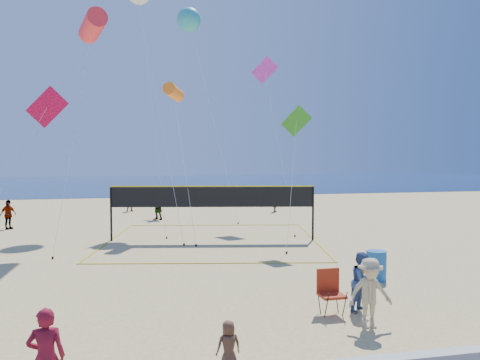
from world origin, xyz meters
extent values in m
plane|color=#D8BD7A|center=(0.00, 0.00, 0.00)|extent=(120.00, 120.00, 0.00)
cube|color=navy|center=(0.00, 62.00, 0.01)|extent=(140.00, 50.00, 0.03)
imported|color=maroon|center=(-3.54, -2.32, 0.84)|extent=(0.63, 0.42, 1.68)
imported|color=brown|center=(-0.60, -2.93, 1.02)|extent=(0.45, 0.32, 0.85)
imported|color=#344C83|center=(3.81, 1.03, 0.80)|extent=(0.98, 0.93, 1.59)
imported|color=tan|center=(3.41, -0.14, 0.85)|extent=(1.13, 0.69, 1.70)
imported|color=gray|center=(-9.31, 18.09, 0.83)|extent=(0.93, 1.01, 1.66)
imported|color=gray|center=(-0.86, 20.34, 0.89)|extent=(1.47, 1.60, 1.78)
imported|color=gray|center=(7.83, 22.89, 0.76)|extent=(0.41, 0.58, 1.53)
imported|color=gray|center=(-2.65, 25.23, 0.75)|extent=(0.86, 0.76, 1.50)
imported|color=gray|center=(6.57, 27.98, 0.76)|extent=(0.86, 1.12, 1.53)
cube|color=#9B2611|center=(2.87, 0.90, 0.52)|extent=(0.64, 0.59, 0.07)
cube|color=#9B2611|center=(2.87, 1.15, 0.86)|extent=(0.63, 0.07, 0.63)
cylinder|color=black|center=(2.63, 0.66, 0.29)|extent=(0.03, 0.32, 0.82)
cylinder|color=black|center=(2.62, 1.12, 0.29)|extent=(0.03, 0.32, 0.82)
cylinder|color=black|center=(3.13, 0.67, 0.29)|extent=(0.03, 0.32, 0.82)
cylinder|color=black|center=(3.12, 1.13, 0.29)|extent=(0.03, 0.32, 0.82)
cylinder|color=#1858A1|center=(5.70, 3.79, 0.49)|extent=(0.74, 0.74, 0.99)
cylinder|color=black|center=(-3.38, 13.12, 1.32)|extent=(0.10, 0.10, 2.64)
cylinder|color=black|center=(6.33, 11.27, 1.32)|extent=(0.10, 0.10, 2.64)
cube|color=black|center=(1.47, 12.20, 2.14)|extent=(9.72, 1.87, 0.99)
cube|color=gold|center=(1.47, 12.20, 2.67)|extent=(9.72, 1.88, 0.06)
cube|color=gold|center=(0.55, 7.34, 0.01)|extent=(9.92, 1.94, 0.02)
cube|color=gold|center=(2.40, 17.05, 0.01)|extent=(9.92, 1.94, 0.02)
cylinder|color=#F52B34|center=(-4.14, 13.57, 10.44)|extent=(1.60, 2.51, 1.27)
cylinder|color=silver|center=(-4.80, 11.50, 5.25)|extent=(1.35, 4.15, 10.40)
cylinder|color=black|center=(-5.47, 9.44, 0.05)|extent=(0.08, 0.08, 0.10)
cylinder|color=silver|center=(-1.11, 13.67, 6.97)|extent=(2.20, 4.97, 13.84)
cylinder|color=black|center=(-0.03, 11.19, 0.05)|extent=(0.08, 0.08, 0.10)
cylinder|color=orange|center=(-0.13, 15.55, 7.63)|extent=(1.30, 1.80, 0.91)
cylinder|color=silver|center=(0.18, 13.21, 3.84)|extent=(0.65, 4.71, 7.59)
cylinder|color=black|center=(0.50, 10.86, 0.05)|extent=(0.08, 0.08, 0.10)
cube|color=#C30938|center=(-5.72, 10.44, 6.18)|extent=(1.75, 0.32, 1.74)
cylinder|color=silver|center=(-6.74, 7.67, 3.12)|extent=(2.04, 5.55, 6.14)
cube|color=#319320|center=(5.14, 10.39, 5.77)|extent=(1.29, 0.78, 1.47)
cylinder|color=silver|center=(4.60, 9.40, 2.91)|extent=(1.10, 2.00, 5.73)
cylinder|color=black|center=(4.06, 8.41, 0.05)|extent=(0.08, 0.08, 0.10)
cube|color=#DE37C5|center=(5.83, 18.59, 9.60)|extent=(1.61, 0.68, 1.72)
cylinder|color=silver|center=(5.80, 15.44, 4.82)|extent=(0.09, 6.31, 9.55)
cylinder|color=black|center=(5.76, 12.29, 0.05)|extent=(0.08, 0.08, 0.10)
cylinder|color=silver|center=(-1.31, 17.17, 7.44)|extent=(1.22, 8.10, 14.78)
cylinder|color=black|center=(-0.71, 13.13, 0.05)|extent=(0.08, 0.08, 0.10)
sphere|color=#2EA4B4|center=(1.17, 19.76, 12.78)|extent=(1.75, 1.75, 1.51)
cylinder|color=silver|center=(2.51, 18.53, 6.42)|extent=(2.68, 2.47, 12.73)
cylinder|color=black|center=(3.84, 17.31, 0.05)|extent=(0.08, 0.08, 0.10)
camera|label=1|loc=(-2.00, -10.35, 4.17)|focal=35.00mm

